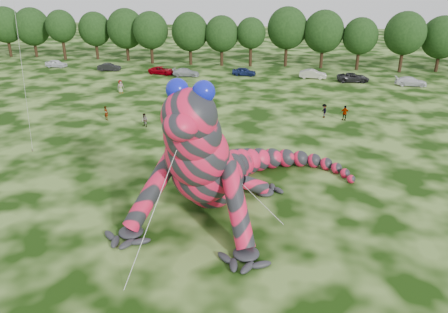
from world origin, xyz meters
The scene contains 31 objects.
ground centered at (0.00, 0.00, 0.00)m, with size 240.00×240.00×0.00m, color #16330A.
inflatable_gecko centered at (5.21, 6.60, 5.24)m, with size 17.64×20.95×10.47m, color #E11942, non-canonical shape.
flying_kite centered at (-10.90, 8.74, 13.75)m, with size 4.39×4.86×15.91m.
tree_1 centered at (-48.36, 58.05, 4.90)m, with size 6.74×6.07×9.81m, color black, non-canonical shape.
tree_2 centered at (-43.02, 58.76, 4.82)m, with size 7.04×6.34×9.64m, color black, non-canonical shape.
tree_3 centered at (-35.72, 57.07, 4.72)m, with size 5.81×5.23×9.44m, color black, non-canonical shape.
tree_4 centered at (-29.64, 58.71, 4.53)m, with size 6.22×5.60×9.06m, color black, non-canonical shape.
tree_5 centered at (-23.12, 58.44, 4.90)m, with size 7.16×6.44×9.80m, color black, non-canonical shape.
tree_6 centered at (-17.56, 56.68, 4.75)m, with size 6.52×5.86×9.49m, color black, non-canonical shape.
tree_7 centered at (-10.08, 56.80, 4.74)m, with size 6.68×6.01×9.48m, color black, non-canonical shape.
tree_8 centered at (-4.22, 56.99, 4.47)m, with size 6.14×5.53×8.94m, color black, non-canonical shape.
tree_9 centered at (1.06, 57.35, 4.34)m, with size 5.27×4.74×8.68m, color black, non-canonical shape.
tree_10 centered at (7.40, 58.58, 5.25)m, with size 7.09×6.38×10.50m, color black, non-canonical shape.
tree_11 centered at (13.79, 58.20, 5.03)m, with size 7.01×6.31×10.07m, color black, non-canonical shape.
tree_12 centered at (20.01, 57.74, 4.49)m, with size 5.99×5.39×8.97m, color black, non-canonical shape.
tree_13 centered at (27.13, 57.13, 5.06)m, with size 6.83×6.15×10.13m, color black, non-canonical shape.
tree_14 centered at (33.46, 58.72, 4.70)m, with size 6.82×6.14×9.40m, color black, non-canonical shape.
car_0 centered at (-33.49, 49.90, 0.67)m, with size 1.58×3.92×1.34m, color white.
car_1 centered at (-22.71, 48.77, 0.65)m, with size 1.38×3.95×1.30m, color black.
car_2 centered at (-12.77, 47.91, 0.64)m, with size 2.11×4.57×1.27m, color #9A010C.
car_3 centered at (-8.37, 47.17, 0.64)m, with size 1.80×4.42×1.28m, color #A4A7AC.
car_4 centered at (1.06, 49.43, 0.68)m, with size 1.60×3.98×1.36m, color #142050.
car_5 centered at (12.36, 49.43, 0.71)m, with size 1.51×4.33×1.43m, color #BAB5AA.
car_6 centered at (18.61, 48.18, 0.69)m, with size 2.30×4.98×1.38m, color #242326.
car_7 centered at (27.06, 47.14, 0.67)m, with size 1.89×4.65×1.35m, color white.
spectator_5 centered at (2.91, 15.24, 0.93)m, with size 1.73×0.55×1.87m, color gray.
spectator_1 centered at (-6.18, 21.52, 0.78)m, with size 0.76×0.59×1.56m, color gray.
spectator_2 centered at (13.65, 28.73, 0.83)m, with size 1.07×0.62×1.66m, color gray.
spectator_4 centered at (-14.76, 35.03, 0.93)m, with size 0.91×0.59×1.86m, color gray.
spectator_0 centered at (-11.49, 23.06, 0.85)m, with size 0.62×0.41×1.70m, color gray.
spectator_3 centered at (16.02, 28.07, 0.89)m, with size 1.05×0.44×1.79m, color gray.
Camera 1 is at (11.14, -22.54, 16.23)m, focal length 35.00 mm.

